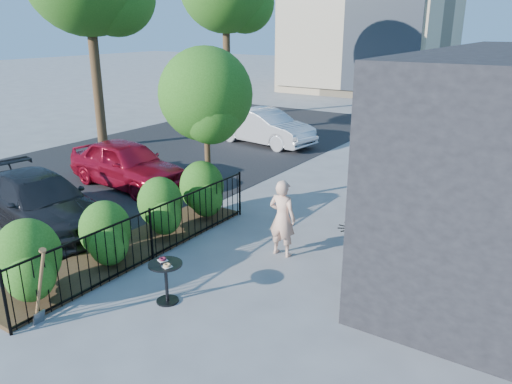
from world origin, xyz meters
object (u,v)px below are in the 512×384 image
Objects in this scene: woman at (282,218)px; car_red at (127,164)px; cafe_table at (166,275)px; car_darkgrey at (40,202)px; patio_tree at (207,101)px; car_silver at (265,127)px; shovel at (40,291)px.

car_red is at bearing -14.66° from woman.
car_darkgrey reaches higher than cafe_table.
car_darkgrey is at bearing 169.79° from cafe_table.
patio_tree reaches higher than woman.
cafe_table is 2.74m from woman.
woman is (0.68, 2.64, 0.30)m from cafe_table.
car_red is at bearing -175.60° from car_silver.
car_darkgrey is (0.71, -3.28, -0.04)m from car_red.
shovel is (-1.07, -1.59, 0.13)m from cafe_table.
car_darkgrey is at bearing 17.85° from woman.
woman is (2.73, -1.11, -1.97)m from patio_tree.
car_red is 0.95× the size of car_silver.
woman reaches higher than cafe_table.
car_silver reaches higher than cafe_table.
patio_tree reaches higher than car_darkgrey.
shovel is (-1.75, -4.23, -0.17)m from woman.
woman is at bearing 75.52° from cafe_table.
patio_tree is 4.84m from cafe_table.
patio_tree is 1.01× the size of car_red.
car_silver is (-3.83, 12.36, 0.06)m from shovel.
woman is at bearing -137.33° from car_silver.
cafe_table is 4.71m from car_darkgrey.
car_red is at bearing 173.70° from patio_tree.
car_red is 3.35m from car_darkgrey.
cafe_table is 0.48× the size of woman.
patio_tree is 5.84m from shovel.
woman is 0.38× the size of car_silver.
car_red is at bearing 126.83° from shovel.
shovel reaches higher than car_darkgrey.
woman is 0.40× the size of car_red.
shovel is 0.34× the size of car_silver.
car_darkgrey is (-5.31, -1.80, -0.17)m from woman.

